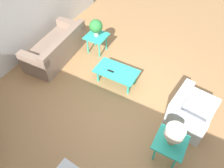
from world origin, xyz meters
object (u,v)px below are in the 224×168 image
(sofa, at_px, (57,48))
(side_table_lamp, at_px, (170,144))
(armchair, at_px, (188,113))
(side_table_plant, at_px, (97,38))
(potted_plant, at_px, (96,27))
(coffee_table, at_px, (116,72))
(table_lamp, at_px, (175,133))

(sofa, height_order, side_table_lamp, sofa)
(armchair, xyz_separation_m, side_table_lamp, (0.10, 0.92, 0.14))
(side_table_plant, distance_m, potted_plant, 0.36)
(coffee_table, height_order, side_table_plant, side_table_plant)
(sofa, distance_m, potted_plant, 1.23)
(armchair, distance_m, table_lamp, 1.06)
(armchair, xyz_separation_m, potted_plant, (2.89, -1.10, 0.50))
(armchair, height_order, side_table_lamp, armchair)
(armchair, distance_m, side_table_plant, 3.09)
(potted_plant, bearing_deg, table_lamp, 144.07)
(sofa, bearing_deg, table_lamp, 66.73)
(sofa, relative_size, potted_plant, 4.04)
(armchair, height_order, potted_plant, potted_plant)
(side_table_plant, relative_size, potted_plant, 1.17)
(sofa, relative_size, side_table_lamp, 3.45)
(coffee_table, bearing_deg, armchair, 170.79)
(coffee_table, bearing_deg, table_lamp, 144.95)
(sofa, bearing_deg, side_table_lamp, 66.73)
(side_table_lamp, xyz_separation_m, table_lamp, (0.00, 0.00, 0.37))
(armchair, relative_size, side_table_plant, 1.71)
(side_table_plant, bearing_deg, armchair, 159.16)
(side_table_plant, bearing_deg, sofa, 41.66)
(potted_plant, bearing_deg, sofa, 41.66)
(coffee_table, distance_m, potted_plant, 1.40)
(side_table_plant, bearing_deg, side_table_lamp, 144.07)
(armchair, height_order, table_lamp, table_lamp)
(sofa, relative_size, table_lamp, 4.48)
(sofa, bearing_deg, side_table_plant, 127.87)
(sofa, xyz_separation_m, potted_plant, (-0.83, -0.74, 0.52))
(coffee_table, distance_m, side_table_plant, 1.33)
(coffee_table, bearing_deg, side_table_lamp, 144.95)
(armchair, bearing_deg, side_table_plant, 76.12)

